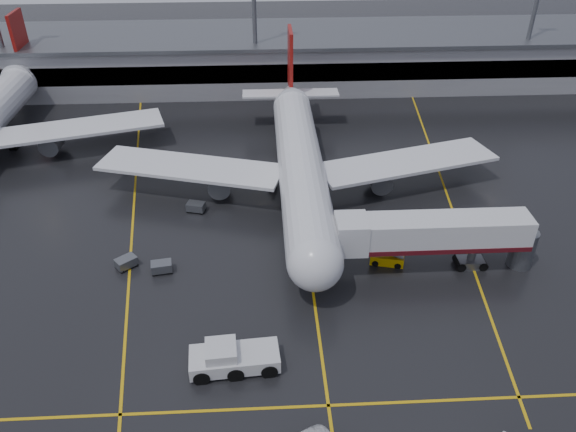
{
  "coord_description": "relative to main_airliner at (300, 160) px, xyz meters",
  "views": [
    {
      "loc": [
        -4.47,
        -49.21,
        35.2
      ],
      "look_at": [
        -2.0,
        -2.0,
        4.0
      ],
      "focal_mm": 35.06,
      "sensor_mm": 36.0,
      "label": 1
    }
  ],
  "objects": [
    {
      "name": "ground",
      "position": [
        0.0,
        -9.7,
        -4.21
      ],
      "size": [
        220.0,
        220.0,
        0.0
      ],
      "primitive_type": "plane",
      "color": "black",
      "rests_on": "ground"
    },
    {
      "name": "apron_line_centre",
      "position": [
        0.0,
        -9.7,
        -4.2
      ],
      "size": [
        0.25,
        90.0,
        0.02
      ],
      "primitive_type": "cube",
      "color": "gold",
      "rests_on": "ground"
    },
    {
      "name": "apron_line_stop",
      "position": [
        0.0,
        -31.7,
        -4.2
      ],
      "size": [
        60.0,
        0.25,
        0.02
      ],
      "primitive_type": "cube",
      "color": "gold",
      "rests_on": "ground"
    },
    {
      "name": "apron_line_left",
      "position": [
        -20.0,
        0.3,
        -4.2
      ],
      "size": [
        9.99,
        69.35,
        0.02
      ],
      "primitive_type": "cube",
      "rotation": [
        0.0,
        0.0,
        0.14
      ],
      "color": "gold",
      "rests_on": "ground"
    },
    {
      "name": "apron_line_right",
      "position": [
        18.0,
        0.3,
        -4.2
      ],
      "size": [
        7.57,
        69.64,
        0.02
      ],
      "primitive_type": "cube",
      "rotation": [
        0.0,
        0.0,
        -0.1
      ],
      "color": "gold",
      "rests_on": "ground"
    },
    {
      "name": "terminal",
      "position": [
        0.0,
        38.23,
        0.11
      ],
      "size": [
        122.0,
        19.0,
        8.6
      ],
      "color": "gray",
      "rests_on": "ground"
    },
    {
      "name": "light_mast_mid",
      "position": [
        -5.0,
        32.3,
        10.27
      ],
      "size": [
        3.0,
        1.2,
        25.45
      ],
      "color": "#595B60",
      "rests_on": "ground"
    },
    {
      "name": "light_mast_right",
      "position": [
        40.0,
        32.3,
        10.27
      ],
      "size": [
        3.0,
        1.2,
        25.45
      ],
      "color": "#595B60",
      "rests_on": "ground"
    },
    {
      "name": "main_airliner",
      "position": [
        0.0,
        0.0,
        0.0
      ],
      "size": [
        48.8,
        45.6,
        14.1
      ],
      "color": "silver",
      "rests_on": "ground"
    },
    {
      "name": "jet_bridge",
      "position": [
        11.87,
        -15.7,
        -0.28
      ],
      "size": [
        19.9,
        3.4,
        6.05
      ],
      "color": "silver",
      "rests_on": "ground"
    },
    {
      "name": "pushback_tractor",
      "position": [
        -7.32,
        -27.55,
        -3.19
      ],
      "size": [
        7.35,
        3.57,
        2.55
      ],
      "color": "silver",
      "rests_on": "ground"
    },
    {
      "name": "belt_loader",
      "position": [
        7.8,
        -14.77,
        -3.69
      ],
      "size": [
        3.57,
        2.21,
        2.11
      ],
      "color": "#D3A005",
      "rests_on": "ground"
    },
    {
      "name": "baggage_cart_a",
      "position": [
        -14.63,
        -14.98,
        -3.58
      ],
      "size": [
        2.18,
        1.6,
        1.12
      ],
      "color": "#595B60",
      "rests_on": "ground"
    },
    {
      "name": "baggage_cart_b",
      "position": [
        -18.25,
        -14.07,
        -3.58
      ],
      "size": [
        2.37,
        2.28,
        1.12
      ],
      "color": "#595B60",
      "rests_on": "ground"
    },
    {
      "name": "baggage_cart_c",
      "position": [
        -12.18,
        -4.08,
        -3.58
      ],
      "size": [
        2.27,
        1.77,
        1.12
      ],
      "color": "#595B60",
      "rests_on": "ground"
    }
  ]
}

